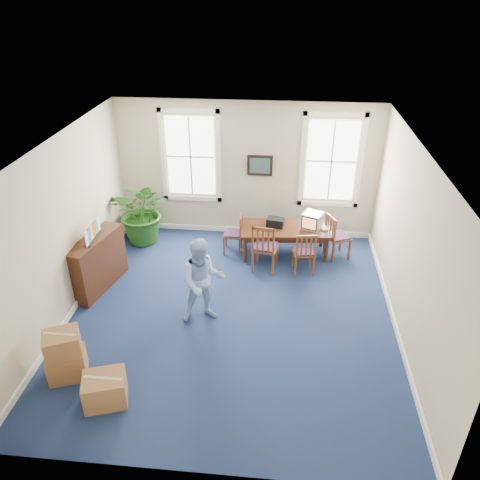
# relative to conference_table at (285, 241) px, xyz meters

# --- Properties ---
(floor) EXTENTS (6.50, 6.50, 0.00)m
(floor) POSITION_rel_conference_table_xyz_m (-0.94, -2.27, -0.34)
(floor) COLOR navy
(floor) RESTS_ON ground
(ceiling) EXTENTS (6.50, 6.50, 0.00)m
(ceiling) POSITION_rel_conference_table_xyz_m (-0.94, -2.27, 2.86)
(ceiling) COLOR white
(ceiling) RESTS_ON ground
(wall_back) EXTENTS (6.50, 0.00, 6.50)m
(wall_back) POSITION_rel_conference_table_xyz_m (-0.94, 0.98, 1.26)
(wall_back) COLOR #C1B295
(wall_back) RESTS_ON ground
(wall_front) EXTENTS (6.50, 0.00, 6.50)m
(wall_front) POSITION_rel_conference_table_xyz_m (-0.94, -5.52, 1.26)
(wall_front) COLOR #C1B295
(wall_front) RESTS_ON ground
(wall_left) EXTENTS (0.00, 6.50, 6.50)m
(wall_left) POSITION_rel_conference_table_xyz_m (-3.94, -2.27, 1.26)
(wall_left) COLOR #C1B295
(wall_left) RESTS_ON ground
(wall_right) EXTENTS (0.00, 6.50, 6.50)m
(wall_right) POSITION_rel_conference_table_xyz_m (2.06, -2.27, 1.26)
(wall_right) COLOR #C1B295
(wall_right) RESTS_ON ground
(baseboard_back) EXTENTS (6.00, 0.04, 0.12)m
(baseboard_back) POSITION_rel_conference_table_xyz_m (-0.94, 0.95, -0.28)
(baseboard_back) COLOR white
(baseboard_back) RESTS_ON ground
(baseboard_left) EXTENTS (0.04, 6.50, 0.12)m
(baseboard_left) POSITION_rel_conference_table_xyz_m (-3.91, -2.27, -0.28)
(baseboard_left) COLOR white
(baseboard_left) RESTS_ON ground
(baseboard_right) EXTENTS (0.04, 6.50, 0.12)m
(baseboard_right) POSITION_rel_conference_table_xyz_m (2.03, -2.27, -0.28)
(baseboard_right) COLOR white
(baseboard_right) RESTS_ON ground
(window_left) EXTENTS (1.40, 0.12, 2.20)m
(window_left) POSITION_rel_conference_table_xyz_m (-2.24, 0.96, 1.56)
(window_left) COLOR white
(window_left) RESTS_ON ground
(window_right) EXTENTS (1.40, 0.12, 2.20)m
(window_right) POSITION_rel_conference_table_xyz_m (0.96, 0.96, 1.56)
(window_right) COLOR white
(window_right) RESTS_ON ground
(wall_picture) EXTENTS (0.58, 0.06, 0.48)m
(wall_picture) POSITION_rel_conference_table_xyz_m (-0.64, 0.93, 1.41)
(wall_picture) COLOR black
(wall_picture) RESTS_ON ground
(conference_table) EXTENTS (2.05, 1.08, 0.67)m
(conference_table) POSITION_rel_conference_table_xyz_m (0.00, 0.00, 0.00)
(conference_table) COLOR #411E0F
(conference_table) RESTS_ON ground
(crt_tv) EXTENTS (0.53, 0.55, 0.36)m
(crt_tv) POSITION_rel_conference_table_xyz_m (0.58, 0.04, 0.52)
(crt_tv) COLOR #B7B7BC
(crt_tv) RESTS_ON conference_table
(game_console) EXTENTS (0.18, 0.20, 0.04)m
(game_console) POSITION_rel_conference_table_xyz_m (0.85, 0.00, 0.36)
(game_console) COLOR white
(game_console) RESTS_ON conference_table
(equipment_bag) EXTENTS (0.41, 0.31, 0.19)m
(equipment_bag) POSITION_rel_conference_table_xyz_m (-0.22, 0.04, 0.43)
(equipment_bag) COLOR black
(equipment_bag) RESTS_ON conference_table
(chair_near_left) EXTENTS (0.58, 0.58, 1.12)m
(chair_near_left) POSITION_rel_conference_table_xyz_m (-0.40, -0.67, 0.22)
(chair_near_left) COLOR brown
(chair_near_left) RESTS_ON ground
(chair_near_right) EXTENTS (0.50, 0.50, 0.98)m
(chair_near_right) POSITION_rel_conference_table_xyz_m (0.40, -0.67, 0.15)
(chair_near_right) COLOR brown
(chair_near_right) RESTS_ON ground
(chair_end_left) EXTENTS (0.43, 0.43, 0.92)m
(chair_end_left) POSITION_rel_conference_table_xyz_m (-1.17, 0.00, 0.12)
(chair_end_left) COLOR brown
(chair_end_left) RESTS_ON ground
(chair_end_right) EXTENTS (0.62, 0.62, 1.04)m
(chair_end_right) POSITION_rel_conference_table_xyz_m (1.17, 0.00, 0.18)
(chair_end_right) COLOR brown
(chair_end_right) RESTS_ON ground
(man) EXTENTS (0.95, 0.83, 1.64)m
(man) POSITION_rel_conference_table_xyz_m (-1.42, -2.45, 0.48)
(man) COLOR #93B7EC
(man) RESTS_ON ground
(credenza) EXTENTS (0.74, 1.50, 1.13)m
(credenza) POSITION_rel_conference_table_xyz_m (-3.69, -1.65, 0.23)
(credenza) COLOR #411E0F
(credenza) RESTS_ON ground
(brochure_rack) EXTENTS (0.20, 0.76, 0.33)m
(brochure_rack) POSITION_rel_conference_table_xyz_m (-3.67, -1.65, 0.96)
(brochure_rack) COLOR #99999E
(brochure_rack) RESTS_ON credenza
(potted_plant) EXTENTS (1.56, 1.41, 1.55)m
(potted_plant) POSITION_rel_conference_table_xyz_m (-3.27, 0.27, 0.44)
(potted_plant) COLOR #1C4B14
(potted_plant) RESTS_ON ground
(cardboard_boxes) EXTENTS (1.97, 1.97, 0.88)m
(cardboard_boxes) POSITION_rel_conference_table_xyz_m (-3.10, -3.96, 0.10)
(cardboard_boxes) COLOR #9E693F
(cardboard_boxes) RESTS_ON ground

